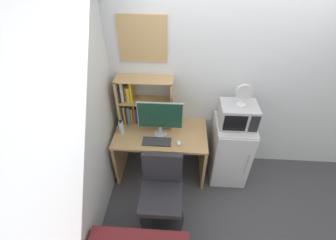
# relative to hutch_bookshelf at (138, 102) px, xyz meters

# --- Properties ---
(wall_back) EXTENTS (6.40, 0.04, 2.60)m
(wall_back) POSITION_rel_hutch_bookshelf_xyz_m (1.66, 0.13, 0.21)
(wall_back) COLOR silver
(wall_back) RESTS_ON ground_plane
(wall_left) EXTENTS (0.04, 4.40, 2.60)m
(wall_left) POSITION_rel_hutch_bookshelf_xyz_m (-0.36, -1.49, 0.21)
(wall_left) COLOR silver
(wall_left) RESTS_ON ground_plane
(desk) EXTENTS (1.22, 0.67, 0.76)m
(desk) POSITION_rel_hutch_bookshelf_xyz_m (0.32, -0.22, -0.57)
(desk) COLOR tan
(desk) RESTS_ON ground_plane
(hutch_bookshelf) EXTENTS (0.72, 0.25, 0.68)m
(hutch_bookshelf) POSITION_rel_hutch_bookshelf_xyz_m (0.00, 0.00, 0.00)
(hutch_bookshelf) COLOR tan
(hutch_bookshelf) RESTS_ON desk
(monitor) EXTENTS (0.57, 0.17, 0.49)m
(monitor) POSITION_rel_hutch_bookshelf_xyz_m (0.32, -0.24, -0.05)
(monitor) COLOR #B7B7BC
(monitor) RESTS_ON desk
(keyboard) EXTENTS (0.36, 0.15, 0.02)m
(keyboard) POSITION_rel_hutch_bookshelf_xyz_m (0.29, -0.40, -0.33)
(keyboard) COLOR #333338
(keyboard) RESTS_ON desk
(computer_mouse) EXTENTS (0.06, 0.09, 0.03)m
(computer_mouse) POSITION_rel_hutch_bookshelf_xyz_m (0.56, -0.42, -0.32)
(computer_mouse) COLOR silver
(computer_mouse) RESTS_ON desk
(water_bottle) EXTENTS (0.07, 0.07, 0.19)m
(water_bottle) POSITION_rel_hutch_bookshelf_xyz_m (-0.19, -0.24, -0.25)
(water_bottle) COLOR silver
(water_bottle) RESTS_ON desk
(mini_fridge) EXTENTS (0.48, 0.57, 0.95)m
(mini_fridge) POSITION_rel_hutch_bookshelf_xyz_m (1.27, -0.21, -0.62)
(mini_fridge) COLOR silver
(mini_fridge) RESTS_ON ground_plane
(microwave) EXTENTS (0.44, 0.36, 0.29)m
(microwave) POSITION_rel_hutch_bookshelf_xyz_m (1.27, -0.21, -0.00)
(microwave) COLOR #ADADB2
(microwave) RESTS_ON mini_fridge
(desk_fan) EXTENTS (0.19, 0.11, 0.28)m
(desk_fan) POSITION_rel_hutch_bookshelf_xyz_m (1.28, -0.21, 0.30)
(desk_fan) COLOR silver
(desk_fan) RESTS_ON microwave
(desk_chair) EXTENTS (0.55, 0.55, 0.95)m
(desk_chair) POSITION_rel_hutch_bookshelf_xyz_m (0.39, -0.94, -0.68)
(desk_chair) COLOR black
(desk_chair) RESTS_ON ground_plane
(wall_corkboard) EXTENTS (0.56, 0.02, 0.54)m
(wall_corkboard) POSITION_rel_hutch_bookshelf_xyz_m (0.11, 0.10, 0.79)
(wall_corkboard) COLOR tan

